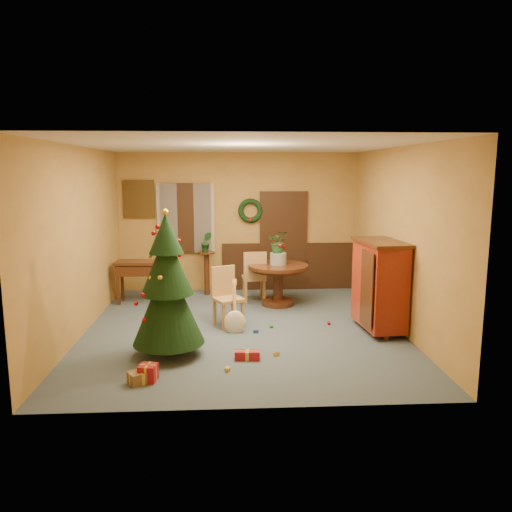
{
  "coord_description": "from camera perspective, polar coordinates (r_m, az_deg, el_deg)",
  "views": [
    {
      "loc": [
        -0.23,
        -7.75,
        2.52
      ],
      "look_at": [
        0.24,
        0.4,
        1.12
      ],
      "focal_mm": 35.0,
      "sensor_mm": 36.0,
      "label": 1
    }
  ],
  "objects": [
    {
      "name": "centerpiece_plant",
      "position": [
        9.31,
        2.57,
        1.66
      ],
      "size": [
        0.38,
        0.33,
        0.42
      ],
      "primitive_type": "imported",
      "color": "#1E4C23",
      "rests_on": "urn"
    },
    {
      "name": "toy_c",
      "position": [
        6.53,
        -3.28,
        -12.8
      ],
      "size": [
        0.08,
        0.09,
        0.05
      ],
      "primitive_type": "cube",
      "rotation": [
        0.0,
        0.0,
        1.2
      ],
      "color": "gold",
      "rests_on": "floor"
    },
    {
      "name": "stand_plant",
      "position": [
        10.17,
        -5.7,
        1.62
      ],
      "size": [
        0.24,
        0.2,
        0.41
      ],
      "primitive_type": "imported",
      "rotation": [
        0.0,
        0.0,
        0.08
      ],
      "color": "#19471E",
      "rests_on": "plant_stand"
    },
    {
      "name": "writing_desk",
      "position": [
        9.84,
        -13.12,
        -1.71
      ],
      "size": [
        0.94,
        0.48,
        0.82
      ],
      "color": "black",
      "rests_on": "floor"
    },
    {
      "name": "gift_b",
      "position": [
        6.35,
        -12.23,
        -12.92
      ],
      "size": [
        0.24,
        0.24,
        0.21
      ],
      "color": "maroon",
      "rests_on": "floor"
    },
    {
      "name": "toy_e",
      "position": [
        7.03,
        2.31,
        -11.12
      ],
      "size": [
        0.09,
        0.08,
        0.05
      ],
      "primitive_type": "cube",
      "rotation": [
        0.0,
        0.0,
        0.41
      ],
      "color": "gold",
      "rests_on": "floor"
    },
    {
      "name": "christmas_tree",
      "position": [
        6.88,
        -10.09,
        -3.55
      ],
      "size": [
        0.98,
        0.98,
        2.03
      ],
      "color": "#382111",
      "rests_on": "floor"
    },
    {
      "name": "guitar",
      "position": [
        7.86,
        -2.44,
        -5.94
      ],
      "size": [
        0.4,
        0.56,
        0.79
      ],
      "primitive_type": null,
      "rotation": [
        -0.49,
        0.0,
        -0.12
      ],
      "color": "beige",
      "rests_on": "floor"
    },
    {
      "name": "toy_a",
      "position": [
        7.95,
        -0.02,
        -8.6
      ],
      "size": [
        0.09,
        0.06,
        0.05
      ],
      "primitive_type": "cube",
      "rotation": [
        0.0,
        0.0,
        0.12
      ],
      "color": "#233A9A",
      "rests_on": "floor"
    },
    {
      "name": "chair_far",
      "position": [
        9.61,
        -0.19,
        -2.19
      ],
      "size": [
        0.47,
        0.47,
        1.01
      ],
      "color": "olive",
      "rests_on": "floor"
    },
    {
      "name": "toy_d",
      "position": [
        8.42,
        8.32,
        -7.6
      ],
      "size": [
        0.06,
        0.06,
        0.06
      ],
      "primitive_type": "sphere",
      "color": "#A90B10",
      "rests_on": "floor"
    },
    {
      "name": "toy_b",
      "position": [
        8.19,
        1.77,
        -8.01
      ],
      "size": [
        0.06,
        0.06,
        0.06
      ],
      "primitive_type": "sphere",
      "color": "#238124",
      "rests_on": "floor"
    },
    {
      "name": "dining_table",
      "position": [
        9.43,
        2.54,
        -2.39
      ],
      "size": [
        1.14,
        1.14,
        0.78
      ],
      "color": "black",
      "rests_on": "floor"
    },
    {
      "name": "plant_stand",
      "position": [
        10.26,
        -5.65,
        -1.38
      ],
      "size": [
        0.35,
        0.35,
        0.89
      ],
      "color": "black",
      "rests_on": "floor"
    },
    {
      "name": "sideboard",
      "position": [
        8.09,
        13.93,
        -3.03
      ],
      "size": [
        0.7,
        1.18,
        1.45
      ],
      "color": "#541109",
      "rests_on": "floor"
    },
    {
      "name": "gift_c",
      "position": [
        7.6,
        -8.3,
        -9.21
      ],
      "size": [
        0.31,
        0.31,
        0.14
      ],
      "color": "brown",
      "rests_on": "floor"
    },
    {
      "name": "chair_near",
      "position": [
        8.23,
        -3.43,
        -4.37
      ],
      "size": [
        0.56,
        0.56,
        0.97
      ],
      "color": "olive",
      "rests_on": "floor"
    },
    {
      "name": "gift_d",
      "position": [
        6.88,
        -1.0,
        -11.27
      ],
      "size": [
        0.35,
        0.17,
        0.12
      ],
      "color": "maroon",
      "rests_on": "floor"
    },
    {
      "name": "room_envelope",
      "position": [
        10.56,
        -0.88,
        2.05
      ],
      "size": [
        5.5,
        5.5,
        5.5
      ],
      "color": "#384352",
      "rests_on": "ground"
    },
    {
      "name": "urn",
      "position": [
        9.37,
        2.56,
        -0.31
      ],
      "size": [
        0.31,
        0.31,
        0.23
      ],
      "primitive_type": "cylinder",
      "color": "slate",
      "rests_on": "dining_table"
    },
    {
      "name": "gift_a",
      "position": [
        6.33,
        -13.09,
        -13.33
      ],
      "size": [
        0.33,
        0.31,
        0.14
      ],
      "color": "brown",
      "rests_on": "floor"
    }
  ]
}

